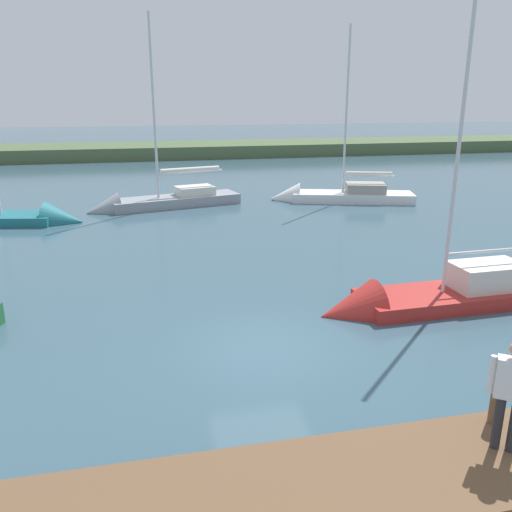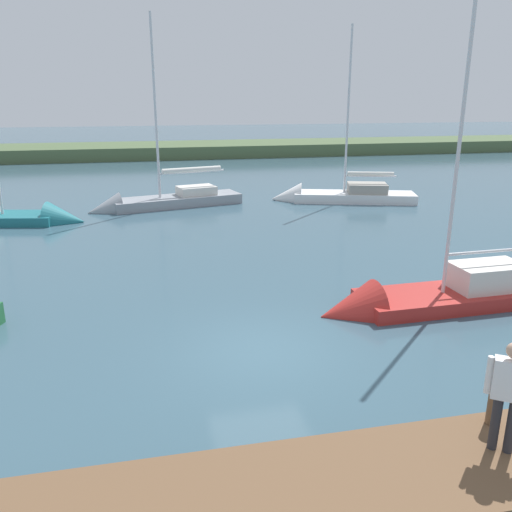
{
  "view_description": "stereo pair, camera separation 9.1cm",
  "coord_description": "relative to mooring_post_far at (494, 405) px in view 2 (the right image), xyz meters",
  "views": [
    {
      "loc": [
        2.65,
        11.08,
        5.9
      ],
      "look_at": [
        -0.66,
        -3.86,
        1.19
      ],
      "focal_mm": 36.71,
      "sensor_mm": 36.0,
      "label": 1
    },
    {
      "loc": [
        2.56,
        11.1,
        5.9
      ],
      "look_at": [
        -0.66,
        -3.86,
        1.19
      ],
      "focal_mm": 36.71,
      "sensor_mm": 36.0,
      "label": 2
    }
  ],
  "objects": [
    {
      "name": "ground_plane",
      "position": [
        2.77,
        -4.7,
        -1.1
      ],
      "size": [
        200.0,
        200.0,
        0.0
      ],
      "primitive_type": "plane",
      "color": "#385666"
    },
    {
      "name": "sailboat_far_right",
      "position": [
        -2.61,
        -6.37,
        -0.97
      ],
      "size": [
        7.81,
        2.07,
        9.25
      ],
      "rotation": [
        0.0,
        0.0,
        0.03
      ],
      "color": "#B22823",
      "rests_on": "ground_plane"
    },
    {
      "name": "sailboat_outer_mooring",
      "position": [
        11.68,
        -20.14,
        -0.91
      ],
      "size": [
        8.1,
        3.45,
        8.65
      ],
      "rotation": [
        0.0,
        0.0,
        2.95
      ],
      "color": "#1E6B75",
      "rests_on": "ground_plane"
    },
    {
      "name": "dock_pier",
      "position": [
        2.77,
        0.71,
        -0.72
      ],
      "size": [
        27.71,
        2.03,
        0.76
      ],
      "primitive_type": "cube",
      "color": "brown",
      "rests_on": "ground_plane"
    },
    {
      "name": "mooring_post_far",
      "position": [
        0.0,
        0.0,
        0.0
      ],
      "size": [
        0.22,
        0.22,
        0.69
      ],
      "primitive_type": "cylinder",
      "color": "brown",
      "rests_on": "dock_pier"
    },
    {
      "name": "person_on_dock",
      "position": [
        0.31,
        0.61,
        0.69
      ],
      "size": [
        0.57,
        0.45,
        1.78
      ],
      "rotation": [
        0.0,
        0.0,
        4.1
      ],
      "color": "#28282D",
      "rests_on": "dock_pier"
    },
    {
      "name": "sailboat_far_left",
      "position": [
        -5.39,
        -22.01,
        -0.91
      ],
      "size": [
        8.43,
        4.24,
        10.41
      ],
      "rotation": [
        0.0,
        0.0,
        -0.3
      ],
      "color": "white",
      "rests_on": "ground_plane"
    },
    {
      "name": "far_shoreline",
      "position": [
        2.77,
        -48.06,
        -1.1
      ],
      "size": [
        180.0,
        8.0,
        2.4
      ],
      "primitive_type": "cube",
      "color": "#4C603D",
      "rests_on": "ground_plane"
    },
    {
      "name": "sailboat_inner_slip",
      "position": [
        4.62,
        -22.32,
        -0.94
      ],
      "size": [
        8.61,
        3.81,
        10.79
      ],
      "rotation": [
        0.0,
        0.0,
        0.24
      ],
      "color": "gray",
      "rests_on": "ground_plane"
    }
  ]
}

